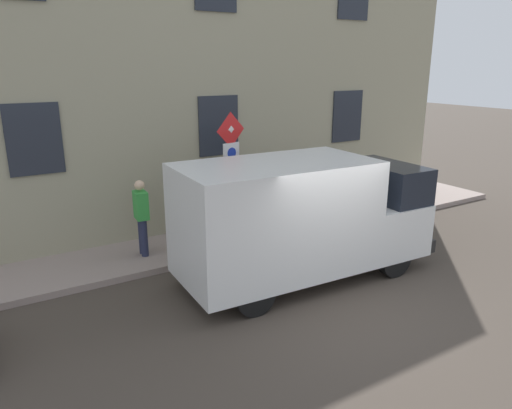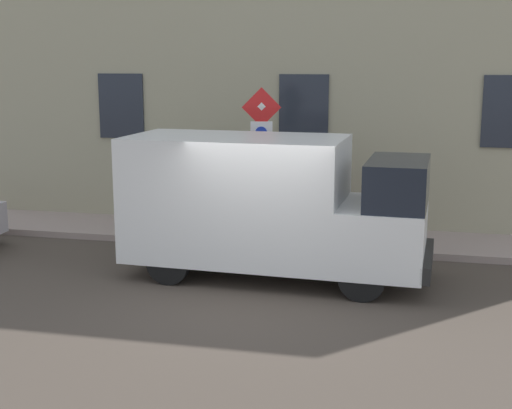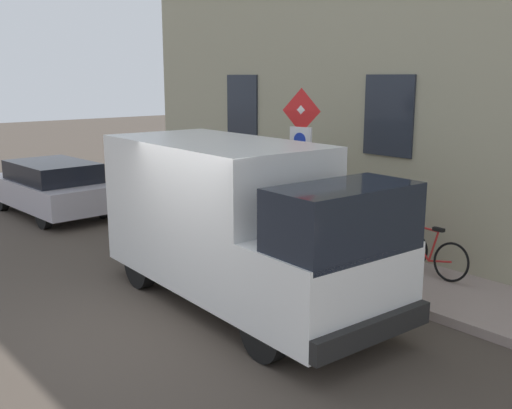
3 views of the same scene
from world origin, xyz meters
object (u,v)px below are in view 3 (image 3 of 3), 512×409
object	(u,v)px
sign_post_stacked	(301,157)
delivery_van	(237,220)
bicycle_red	(424,252)
pedestrian	(260,192)
bicycle_purple	(384,242)
litter_bin	(322,241)
parked_hatchback	(51,186)

from	to	relation	value
sign_post_stacked	delivery_van	world-z (taller)	sign_post_stacked
delivery_van	bicycle_red	size ratio (longest dim) A/B	3.16
delivery_van	pedestrian	xyz separation A→B (m)	(2.58, 2.45, -0.26)
bicycle_purple	sign_post_stacked	bearing A→B (deg)	42.30
pedestrian	litter_bin	bearing A→B (deg)	-8.76
pedestrian	parked_hatchback	bearing A→B (deg)	-151.10
delivery_van	bicycle_red	world-z (taller)	delivery_van
parked_hatchback	litter_bin	xyz separation A→B (m)	(1.90, -7.63, -0.14)
parked_hatchback	bicycle_purple	size ratio (longest dim) A/B	2.37
bicycle_purple	pedestrian	bearing A→B (deg)	2.70
sign_post_stacked	delivery_van	bearing A→B (deg)	-163.58
sign_post_stacked	litter_bin	world-z (taller)	sign_post_stacked
pedestrian	delivery_van	bearing A→B (deg)	-42.15
sign_post_stacked	pedestrian	xyz separation A→B (m)	(0.68, 1.89, -1.01)
parked_hatchback	pedestrian	size ratio (longest dim) A/B	2.37
bicycle_red	bicycle_purple	bearing A→B (deg)	0.79
sign_post_stacked	bicycle_red	xyz separation A→B (m)	(1.17, -1.86, -1.57)
delivery_van	litter_bin	distance (m)	2.18
bicycle_red	delivery_van	bearing A→B (deg)	67.80
sign_post_stacked	delivery_van	distance (m)	2.12
delivery_van	pedestrian	bearing A→B (deg)	136.02
bicycle_red	pedestrian	world-z (taller)	pedestrian
bicycle_purple	bicycle_red	bearing A→B (deg)	173.19
parked_hatchback	pedestrian	distance (m)	5.86
bicycle_red	litter_bin	xyz separation A→B (m)	(-1.03, 1.44, 0.08)
parked_hatchback	litter_bin	size ratio (longest dim) A/B	4.53
bicycle_red	pedestrian	distance (m)	3.82
delivery_van	bicycle_red	xyz separation A→B (m)	(3.07, -1.30, -0.82)
sign_post_stacked	parked_hatchback	world-z (taller)	sign_post_stacked
bicycle_red	pedestrian	xyz separation A→B (m)	(-0.49, 3.75, 0.56)
parked_hatchback	bicycle_purple	xyz separation A→B (m)	(2.92, -8.23, -0.22)
parked_hatchback	bicycle_purple	distance (m)	8.73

